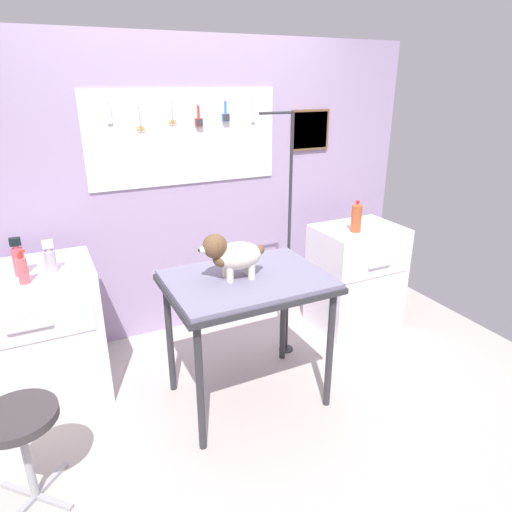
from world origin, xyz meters
name	(u,v)px	position (x,y,z in m)	size (l,w,h in m)	color
ground	(258,411)	(0.00, 0.00, -0.02)	(4.40, 4.00, 0.04)	#B5ABA3
rear_wall_panel	(188,191)	(0.01, 1.28, 1.16)	(4.00, 0.11, 2.30)	#A48EB5
grooming_table	(247,290)	(-0.01, 0.14, 0.79)	(0.97, 0.71, 0.88)	#2D2D33
grooming_arm	(288,250)	(0.49, 0.52, 0.84)	(0.30, 0.11, 1.80)	#2D2D33
dog	(231,254)	(-0.10, 0.17, 1.03)	(0.40, 0.21, 0.29)	silver
counter_left	(35,336)	(-1.22, 0.75, 0.46)	(0.80, 0.58, 0.92)	white
cabinet_right	(355,277)	(1.23, 0.64, 0.44)	(0.68, 0.54, 0.87)	white
stool	(20,428)	(-1.31, -0.10, 0.44)	(0.37, 0.37, 0.53)	#9E9EA3
spray_bottle_short	(23,270)	(-1.20, 0.53, 1.00)	(0.06, 0.06, 0.20)	#D16168
detangler_spray	(19,259)	(-1.22, 0.67, 1.01)	(0.07, 0.07, 0.23)	#D45362
conditioner_bottle	(50,259)	(-1.06, 0.64, 1.00)	(0.07, 0.07, 0.20)	#B2A8BB
soda_bottle	(356,217)	(1.13, 0.57, 0.99)	(0.08, 0.08, 0.25)	#B24F2A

